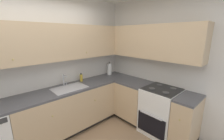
# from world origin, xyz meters

# --- Properties ---
(wall_back) EXTENTS (4.02, 0.05, 2.62)m
(wall_back) POSITION_xyz_m (0.00, 1.48, 1.31)
(wall_back) COLOR silver
(wall_back) RESTS_ON ground_plane
(wall_right) EXTENTS (0.05, 3.01, 2.62)m
(wall_right) POSITION_xyz_m (1.99, 0.00, 1.31)
(wall_right) COLOR silver
(wall_right) RESTS_ON ground_plane
(lower_cabinets_back) EXTENTS (1.91, 0.62, 0.85)m
(lower_cabinets_back) POSITION_xyz_m (0.41, 1.16, 0.43)
(lower_cabinets_back) COLOR tan
(lower_cabinets_back) RESTS_ON ground_plane
(countertop_back) EXTENTS (3.11, 0.60, 0.03)m
(countertop_back) POSITION_xyz_m (0.40, 1.15, 0.87)
(countertop_back) COLOR #4C4C51
(countertop_back) RESTS_ON lower_cabinets_back
(lower_cabinets_right) EXTENTS (0.62, 1.60, 0.85)m
(lower_cabinets_right) POSITION_xyz_m (1.66, 0.16, 0.43)
(lower_cabinets_right) COLOR tan
(lower_cabinets_right) RESTS_ON ground_plane
(countertop_right) EXTENTS (0.60, 1.60, 0.03)m
(countertop_right) POSITION_xyz_m (1.66, 0.16, 0.87)
(countertop_right) COLOR #4C4C51
(countertop_right) RESTS_ON lower_cabinets_right
(oven_range) EXTENTS (0.68, 0.62, 1.04)m
(oven_range) POSITION_xyz_m (1.68, -0.11, 0.45)
(oven_range) COLOR white
(oven_range) RESTS_ON ground_plane
(upper_cabinets_back) EXTENTS (2.79, 0.34, 0.65)m
(upper_cabinets_back) POSITION_xyz_m (0.24, 1.29, 1.74)
(upper_cabinets_back) COLOR tan
(upper_cabinets_right) EXTENTS (0.32, 2.15, 0.65)m
(upper_cabinets_right) POSITION_xyz_m (1.80, 0.38, 1.74)
(upper_cabinets_right) COLOR tan
(sink) EXTENTS (0.62, 0.40, 0.10)m
(sink) POSITION_xyz_m (0.45, 1.12, 0.85)
(sink) COLOR #B7B7BC
(sink) RESTS_ON countertop_back
(faucet) EXTENTS (0.07, 0.16, 0.22)m
(faucet) POSITION_xyz_m (0.45, 1.33, 1.02)
(faucet) COLOR silver
(faucet) RESTS_ON countertop_back
(soap_bottle) EXTENTS (0.06, 0.06, 0.18)m
(soap_bottle) POSITION_xyz_m (0.83, 1.33, 0.97)
(soap_bottle) COLOR gold
(soap_bottle) RESTS_ON countertop_back
(paper_towel_roll) EXTENTS (0.11, 0.11, 0.34)m
(paper_towel_roll) POSITION_xyz_m (1.64, 1.31, 1.03)
(paper_towel_roll) COLOR white
(paper_towel_roll) RESTS_ON countertop_back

